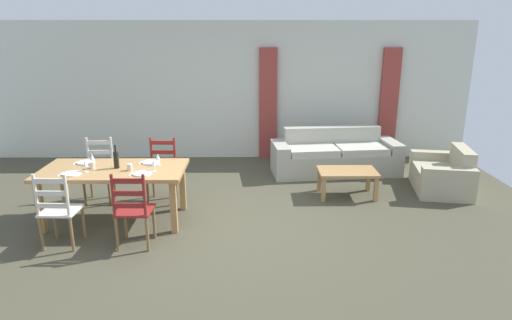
{
  "coord_description": "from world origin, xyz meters",
  "views": [
    {
      "loc": [
        0.47,
        -5.51,
        2.53
      ],
      "look_at": [
        0.53,
        0.47,
        0.75
      ],
      "focal_mm": 30.92,
      "sensor_mm": 36.0,
      "label": 1
    }
  ],
  "objects": [
    {
      "name": "dining_chair_far_right",
      "position": [
        -0.89,
        0.86,
        0.48
      ],
      "size": [
        0.44,
        0.42,
        0.96
      ],
      "color": "maroon",
      "rests_on": "ground_plane"
    },
    {
      "name": "wine_glass_near_right",
      "position": [
        -0.8,
        -0.04,
        0.86
      ],
      "size": [
        0.06,
        0.06,
        0.16
      ],
      "color": "white",
      "rests_on": "dining_table"
    },
    {
      "name": "coffee_cup_secondary",
      "position": [
        -1.65,
        0.09,
        0.8
      ],
      "size": [
        0.07,
        0.07,
        0.09
      ],
      "primitive_type": "cylinder",
      "color": "beige",
      "rests_on": "dining_table"
    },
    {
      "name": "armchair_upholstered",
      "position": [
        3.61,
        1.24,
        0.25
      ],
      "size": [
        0.99,
        1.28,
        0.72
      ],
      "color": "#B0A888",
      "rests_on": "ground_plane"
    },
    {
      "name": "fork_near_left",
      "position": [
        -1.98,
        -0.15,
        0.75
      ],
      "size": [
        0.02,
        0.17,
        0.01
      ],
      "primitive_type": "cube",
      "rotation": [
        0.0,
        0.0,
        -0.01
      ],
      "color": "silver",
      "rests_on": "dining_table"
    },
    {
      "name": "fork_far_left",
      "position": [
        -1.98,
        0.35,
        0.75
      ],
      "size": [
        0.02,
        0.17,
        0.01
      ],
      "primitive_type": "cube",
      "rotation": [
        0.0,
        0.0,
        -0.01
      ],
      "color": "silver",
      "rests_on": "dining_table"
    },
    {
      "name": "curtain_panel_right",
      "position": [
        3.19,
        3.16,
        1.1
      ],
      "size": [
        0.35,
        0.08,
        2.2
      ],
      "primitive_type": "cube",
      "color": "#973B34",
      "rests_on": "ground_plane"
    },
    {
      "name": "wine_glass_near_left",
      "position": [
        -1.68,
        -0.06,
        0.86
      ],
      "size": [
        0.06,
        0.06,
        0.16
      ],
      "color": "white",
      "rests_on": "dining_table"
    },
    {
      "name": "dining_table",
      "position": [
        -1.38,
        0.1,
        0.66
      ],
      "size": [
        1.9,
        0.96,
        0.75
      ],
      "color": "#AD814C",
      "rests_on": "ground_plane"
    },
    {
      "name": "ground_plane",
      "position": [
        0.0,
        0.0,
        -0.01
      ],
      "size": [
        9.6,
        9.6,
        0.02
      ],
      "primitive_type": "cube",
      "color": "#464432"
    },
    {
      "name": "coffee_table",
      "position": [
        1.96,
        1.0,
        0.36
      ],
      "size": [
        0.9,
        0.56,
        0.42
      ],
      "color": "#AD814C",
      "rests_on": "ground_plane"
    },
    {
      "name": "fork_near_right",
      "position": [
        -1.08,
        -0.15,
        0.75
      ],
      "size": [
        0.02,
        0.17,
        0.01
      ],
      "primitive_type": "cube",
      "rotation": [
        0.0,
        0.0,
        -0.05
      ],
      "color": "silver",
      "rests_on": "dining_table"
    },
    {
      "name": "dinner_plate_far_left",
      "position": [
        -1.83,
        0.35,
        0.76
      ],
      "size": [
        0.24,
        0.24,
        0.02
      ],
      "primitive_type": "cylinder",
      "color": "white",
      "rests_on": "dining_table"
    },
    {
      "name": "wine_glass_far_left",
      "position": [
        -1.7,
        0.25,
        0.86
      ],
      "size": [
        0.06,
        0.06,
        0.16
      ],
      "color": "white",
      "rests_on": "dining_table"
    },
    {
      "name": "dinner_plate_far_right",
      "position": [
        -0.93,
        0.35,
        0.76
      ],
      "size": [
        0.24,
        0.24,
        0.02
      ],
      "primitive_type": "cylinder",
      "color": "white",
      "rests_on": "dining_table"
    },
    {
      "name": "dining_chair_near_left",
      "position": [
        -1.82,
        -0.67,
        0.48
      ],
      "size": [
        0.44,
        0.42,
        0.96
      ],
      "color": "silver",
      "rests_on": "ground_plane"
    },
    {
      "name": "dining_chair_far_left",
      "position": [
        -1.85,
        0.87,
        0.48
      ],
      "size": [
        0.44,
        0.42,
        0.96
      ],
      "color": "silver",
      "rests_on": "ground_plane"
    },
    {
      "name": "wine_bottle",
      "position": [
        -1.33,
        0.12,
        0.87
      ],
      "size": [
        0.07,
        0.07,
        0.32
      ],
      "color": "black",
      "rests_on": "dining_table"
    },
    {
      "name": "dinner_plate_near_right",
      "position": [
        -0.93,
        -0.15,
        0.76
      ],
      "size": [
        0.24,
        0.24,
        0.02
      ],
      "primitive_type": "cylinder",
      "color": "white",
      "rests_on": "dining_table"
    },
    {
      "name": "curtain_panel_left",
      "position": [
        0.79,
        3.16,
        1.1
      ],
      "size": [
        0.35,
        0.08,
        2.2
      ],
      "primitive_type": "cube",
      "color": "#973B34",
      "rests_on": "ground_plane"
    },
    {
      "name": "couch",
      "position": [
        1.99,
        2.22,
        0.29
      ],
      "size": [
        2.35,
        1.03,
        0.8
      ],
      "color": "#ABAA99",
      "rests_on": "ground_plane"
    },
    {
      "name": "wall_far",
      "position": [
        0.0,
        3.3,
        1.35
      ],
      "size": [
        9.6,
        0.16,
        2.7
      ],
      "primitive_type": "cube",
      "color": "silver",
      "rests_on": "ground_plane"
    },
    {
      "name": "dinner_plate_near_left",
      "position": [
        -1.83,
        -0.15,
        0.76
      ],
      "size": [
        0.24,
        0.24,
        0.02
      ],
      "primitive_type": "cylinder",
      "color": "white",
      "rests_on": "dining_table"
    },
    {
      "name": "dining_chair_near_right",
      "position": [
        -0.94,
        -0.67,
        0.48
      ],
      "size": [
        0.43,
        0.41,
        0.96
      ],
      "color": "maroon",
      "rests_on": "ground_plane"
    },
    {
      "name": "fork_far_right",
      "position": [
        -1.08,
        0.35,
        0.75
      ],
      "size": [
        0.02,
        0.17,
        0.01
      ],
      "primitive_type": "cube",
      "rotation": [
        0.0,
        0.0,
        -0.04
      ],
      "color": "silver",
      "rests_on": "dining_table"
    },
    {
      "name": "coffee_cup_primary",
      "position": [
        -1.13,
        0.01,
        0.8
      ],
      "size": [
        0.07,
        0.07,
        0.09
      ],
      "primitive_type": "cylinder",
      "color": "beige",
      "rests_on": "dining_table"
    },
    {
      "name": "wine_glass_far_right",
      "position": [
        -0.81,
        0.24,
        0.86
      ],
      "size": [
        0.06,
        0.06,
        0.16
      ],
      "color": "white",
      "rests_on": "dining_table"
    }
  ]
}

